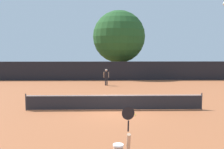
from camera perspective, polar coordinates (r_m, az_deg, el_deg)
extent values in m
plane|color=#9E5633|center=(16.61, 0.52, -7.79)|extent=(120.00, 120.00, 0.00)
cube|color=#232328|center=(16.50, 0.53, -6.19)|extent=(11.15, 0.03, 0.91)
cube|color=white|center=(16.42, 0.53, -4.64)|extent=(11.15, 0.04, 0.06)
cylinder|color=#333338|center=(17.25, -18.42, -5.76)|extent=(0.08, 0.08, 1.07)
cylinder|color=#333338|center=(17.57, 19.12, -5.58)|extent=(0.08, 0.08, 1.07)
cube|color=black|center=(31.96, -0.33, 0.81)|extent=(37.54, 0.12, 2.30)
sphere|color=tan|center=(6.18, 1.38, -16.17)|extent=(0.24, 0.24, 0.24)
cylinder|color=white|center=(6.14, 1.39, -15.29)|extent=(0.25, 0.25, 0.04)
cylinder|color=tan|center=(6.24, 3.63, -14.96)|extent=(0.09, 0.33, 0.57)
cylinder|color=black|center=(6.16, 3.60, -11.25)|extent=(0.04, 0.11, 0.28)
ellipsoid|color=black|center=(6.14, 3.57, -8.50)|extent=(0.30, 0.13, 0.36)
cube|color=black|center=(27.31, -1.28, 0.00)|extent=(0.38, 0.22, 0.63)
sphere|color=tan|center=(27.28, -1.28, 0.89)|extent=(0.24, 0.24, 0.24)
cylinder|color=white|center=(27.27, -1.28, 1.11)|extent=(0.25, 0.25, 0.04)
cylinder|color=black|center=(27.40, -1.44, -1.54)|extent=(0.12, 0.12, 0.85)
cylinder|color=black|center=(27.40, -1.11, -1.54)|extent=(0.12, 0.12, 0.85)
cylinder|color=tan|center=(27.32, -1.78, -0.07)|extent=(0.09, 0.18, 0.60)
cylinder|color=tan|center=(27.32, -0.77, -0.07)|extent=(0.09, 0.16, 0.60)
sphere|color=#CCE033|center=(15.35, 5.13, -8.81)|extent=(0.07, 0.07, 0.07)
cylinder|color=brown|center=(35.84, 1.54, 1.77)|extent=(0.56, 0.56, 2.84)
sphere|color=#235123|center=(35.79, 1.56, 8.32)|extent=(7.13, 7.13, 7.13)
cube|color=navy|center=(37.88, -13.18, 0.59)|extent=(2.18, 4.32, 0.90)
cube|color=#2D333D|center=(37.53, -13.30, 1.72)|extent=(1.84, 2.31, 0.64)
cylinder|color=black|center=(39.45, -13.96, 0.33)|extent=(0.22, 0.60, 0.60)
cylinder|color=black|center=(39.11, -11.53, 0.34)|extent=(0.22, 0.60, 0.60)
cylinder|color=black|center=(36.74, -14.92, -0.08)|extent=(0.22, 0.60, 0.60)
cylinder|color=black|center=(36.38, -12.31, -0.07)|extent=(0.22, 0.60, 0.60)
cube|color=#B7B7BC|center=(38.35, 3.38, 0.79)|extent=(2.37, 4.39, 0.90)
cube|color=#2D333D|center=(38.00, 3.42, 1.91)|extent=(1.94, 2.38, 0.64)
cylinder|color=black|center=(39.71, 1.99, 0.53)|extent=(0.22, 0.60, 0.60)
cylinder|color=black|center=(39.84, 4.43, 0.54)|extent=(0.22, 0.60, 0.60)
cylinder|color=black|center=(36.93, 2.23, 0.14)|extent=(0.22, 0.60, 0.60)
cylinder|color=black|center=(37.07, 4.86, 0.15)|extent=(0.22, 0.60, 0.60)
cube|color=#B7B7BC|center=(38.71, 8.37, 0.79)|extent=(2.39, 4.40, 0.90)
cube|color=#2D333D|center=(38.36, 8.46, 1.89)|extent=(1.95, 2.39, 0.64)
cylinder|color=black|center=(39.99, 6.83, 0.53)|extent=(0.22, 0.60, 0.60)
cylinder|color=black|center=(40.26, 9.23, 0.53)|extent=(0.22, 0.60, 0.60)
cylinder|color=black|center=(37.23, 7.43, 0.14)|extent=(0.22, 0.60, 0.60)
cylinder|color=black|center=(37.52, 10.00, 0.15)|extent=(0.22, 0.60, 0.60)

